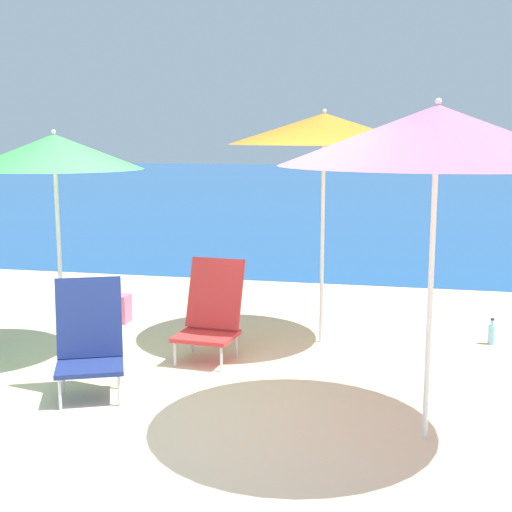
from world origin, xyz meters
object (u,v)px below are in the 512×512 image
object	(u,v)px
beach_umbrella_pink	(437,136)
beach_umbrella_orange	(324,129)
backpack_pink	(116,309)
water_bottle	(492,334)
beach_umbrella_green	(54,152)
beach_chair_red	(211,312)
beach_chair_navy	(89,339)

from	to	relation	value
beach_umbrella_pink	beach_umbrella_orange	bearing A→B (deg)	114.93
backpack_pink	water_bottle	world-z (taller)	backpack_pink
beach_umbrella_pink	beach_umbrella_green	xyz separation A→B (m)	(-3.20, 1.11, -0.14)
beach_umbrella_green	beach_chair_red	world-z (taller)	beach_umbrella_green
beach_chair_red	backpack_pink	size ratio (longest dim) A/B	2.93
beach_chair_red	beach_umbrella_green	bearing A→B (deg)	-164.69
beach_umbrella_green	water_bottle	distance (m)	4.40
water_bottle	beach_umbrella_green	bearing A→B (deg)	-161.95
beach_umbrella_green	beach_chair_navy	distance (m)	1.76
beach_umbrella_green	beach_chair_red	bearing A→B (deg)	10.44
beach_umbrella_orange	water_bottle	distance (m)	2.54
backpack_pink	beach_umbrella_green	bearing A→B (deg)	-88.85
beach_umbrella_orange	water_bottle	size ratio (longest dim) A/B	8.76
beach_umbrella_green	backpack_pink	bearing A→B (deg)	91.15
water_bottle	backpack_pink	bearing A→B (deg)	-179.48
beach_umbrella_orange	backpack_pink	distance (m)	2.95
beach_umbrella_orange	water_bottle	world-z (taller)	beach_umbrella_orange
beach_umbrella_green	beach_chair_red	distance (m)	1.96
beach_umbrella_pink	beach_umbrella_green	bearing A→B (deg)	160.84
beach_umbrella_pink	backpack_pink	distance (m)	4.38
beach_umbrella_pink	water_bottle	distance (m)	3.09
backpack_pink	beach_umbrella_orange	bearing A→B (deg)	-6.07
beach_umbrella_orange	beach_chair_navy	world-z (taller)	beach_umbrella_orange
beach_umbrella_green	beach_umbrella_orange	bearing A→B (deg)	23.70
water_bottle	beach_chair_navy	bearing A→B (deg)	-146.81
beach_chair_navy	water_bottle	world-z (taller)	beach_chair_navy
beach_chair_red	water_bottle	world-z (taller)	beach_chair_red
beach_umbrella_pink	beach_chair_navy	bearing A→B (deg)	173.54
beach_umbrella_pink	backpack_pink	bearing A→B (deg)	144.15
beach_umbrella_pink	beach_umbrella_green	world-z (taller)	beach_umbrella_pink
beach_umbrella_orange	beach_umbrella_green	bearing A→B (deg)	-156.30
backpack_pink	water_bottle	distance (m)	3.87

